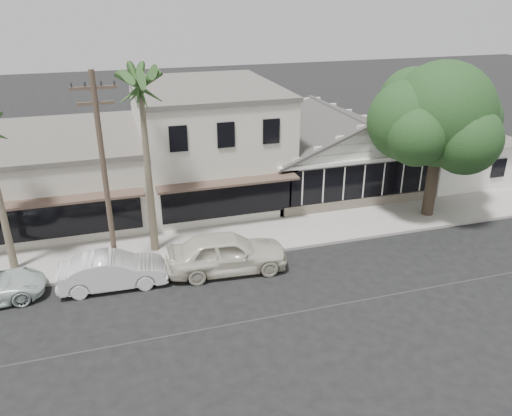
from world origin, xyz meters
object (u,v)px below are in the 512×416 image
object	(u,v)px
utility_pole	(104,173)
car_1	(113,271)
shade_tree	(437,117)
car_0	(227,252)

from	to	relation	value
utility_pole	car_1	bearing A→B (deg)	-98.63
utility_pole	car_1	distance (m)	4.18
utility_pole	shade_tree	bearing A→B (deg)	5.22
car_0	shade_tree	xyz separation A→B (m)	(12.21, 2.77, 4.73)
car_1	utility_pole	bearing A→B (deg)	-6.78
utility_pole	shade_tree	size ratio (longest dim) A/B	1.05
car_1	shade_tree	bearing A→B (deg)	-79.45
car_0	car_1	xyz separation A→B (m)	(-5.00, 0.13, -0.18)
car_1	shade_tree	size ratio (longest dim) A/B	0.53
car_0	car_1	bearing A→B (deg)	92.80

